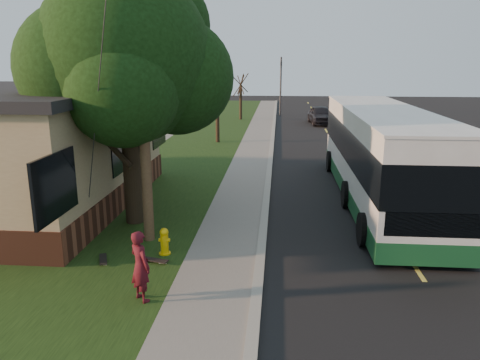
# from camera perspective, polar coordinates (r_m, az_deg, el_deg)

# --- Properties ---
(ground) EXTENTS (120.00, 120.00, 0.00)m
(ground) POSITION_cam_1_polar(r_m,az_deg,el_deg) (12.71, 2.50, -9.65)
(ground) COLOR black
(ground) RESTS_ON ground
(road) EXTENTS (8.00, 80.00, 0.01)m
(road) POSITION_cam_1_polar(r_m,az_deg,el_deg) (22.50, 13.81, 0.67)
(road) COLOR black
(road) RESTS_ON ground
(curb) EXTENTS (0.25, 80.00, 0.12)m
(curb) POSITION_cam_1_polar(r_m,az_deg,el_deg) (22.20, 3.57, 1.04)
(curb) COLOR gray
(curb) RESTS_ON ground
(sidewalk) EXTENTS (2.00, 80.00, 0.08)m
(sidewalk) POSITION_cam_1_polar(r_m,az_deg,el_deg) (22.25, 1.00, 1.04)
(sidewalk) COLOR slate
(sidewalk) RESTS_ON ground
(grass_verge) EXTENTS (5.00, 80.00, 0.07)m
(grass_verge) POSITION_cam_1_polar(r_m,az_deg,el_deg) (22.74, -7.84, 1.18)
(grass_verge) COLOR black
(grass_verge) RESTS_ON ground
(fire_hydrant) EXTENTS (0.32, 0.32, 0.74)m
(fire_hydrant) POSITION_cam_1_polar(r_m,az_deg,el_deg) (12.89, -9.20, -7.39)
(fire_hydrant) COLOR yellow
(fire_hydrant) RESTS_ON grass_verge
(utility_pole) EXTENTS (2.86, 3.21, 9.07)m
(utility_pole) POSITION_cam_1_polar(r_m,az_deg,el_deg) (13.14, -11.94, 11.72)
(utility_pole) COLOR #473321
(utility_pole) RESTS_ON ground
(leafy_tree) EXTENTS (6.30, 6.00, 7.80)m
(leafy_tree) POSITION_cam_1_polar(r_m,az_deg,el_deg) (14.97, -13.48, 13.98)
(leafy_tree) COLOR black
(leafy_tree) RESTS_ON grass_verge
(bare_tree_near) EXTENTS (1.38, 1.21, 4.31)m
(bare_tree_near) POSITION_cam_1_polar(r_m,az_deg,el_deg) (30.01, -2.77, 8.58)
(bare_tree_near) COLOR black
(bare_tree_near) RESTS_ON grass_verge
(bare_tree_far) EXTENTS (1.38, 1.21, 4.03)m
(bare_tree_far) POSITION_cam_1_polar(r_m,az_deg,el_deg) (41.86, 0.09, 10.03)
(bare_tree_far) COLOR black
(bare_tree_far) RESTS_ON grass_verge
(traffic_signal) EXTENTS (0.18, 0.22, 5.50)m
(traffic_signal) POSITION_cam_1_polar(r_m,az_deg,el_deg) (45.64, 4.99, 11.80)
(traffic_signal) COLOR #2D2D30
(traffic_signal) RESTS_ON ground
(transit_bus) EXTENTS (2.96, 12.82, 3.46)m
(transit_bus) POSITION_cam_1_polar(r_m,az_deg,el_deg) (18.20, 16.83, 3.23)
(transit_bus) COLOR silver
(transit_bus) RESTS_ON ground
(skateboarder) EXTENTS (0.69, 0.67, 1.60)m
(skateboarder) POSITION_cam_1_polar(r_m,az_deg,el_deg) (10.48, -12.06, -10.21)
(skateboarder) COLOR #450D17
(skateboarder) RESTS_ON grass_verge
(skateboard_main) EXTENTS (0.44, 0.75, 0.07)m
(skateboard_main) POSITION_cam_1_polar(r_m,az_deg,el_deg) (12.92, -16.34, -9.26)
(skateboard_main) COLOR black
(skateboard_main) RESTS_ON grass_verge
(skateboard_spare) EXTENTS (0.90, 0.43, 0.08)m
(skateboard_spare) POSITION_cam_1_polar(r_m,az_deg,el_deg) (12.56, -10.65, -9.55)
(skateboard_spare) COLOR black
(skateboard_spare) RESTS_ON grass_verge
(dumpster) EXTENTS (1.80, 1.64, 1.29)m
(dumpster) POSITION_cam_1_polar(r_m,az_deg,el_deg) (22.74, -17.08, 2.36)
(dumpster) COLOR black
(dumpster) RESTS_ON building_lot
(distant_car) EXTENTS (2.18, 4.61, 1.52)m
(distant_car) POSITION_cam_1_polar(r_m,az_deg,el_deg) (39.97, 9.82, 7.83)
(distant_car) COLOR black
(distant_car) RESTS_ON ground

